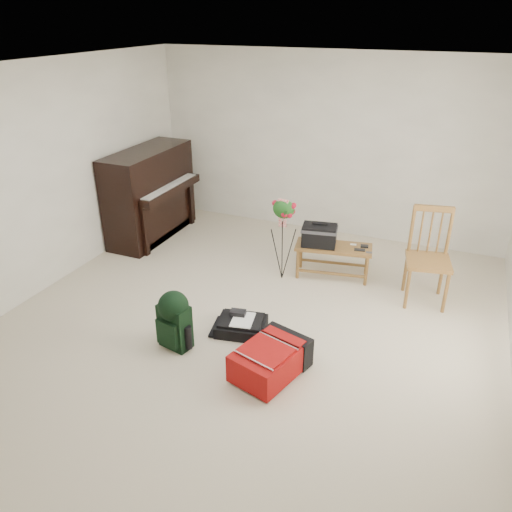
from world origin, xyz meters
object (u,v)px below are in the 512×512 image
at_px(green_backpack, 174,317).
at_px(black_duffel, 241,325).
at_px(piano, 151,196).
at_px(bench, 324,238).
at_px(dining_chair, 429,258).
at_px(red_suitcase, 272,356).
at_px(flower_stand, 283,240).

bearing_deg(green_backpack, black_duffel, 56.23).
xyz_separation_m(piano, black_duffel, (2.17, -1.72, -0.53)).
height_order(bench, dining_chair, dining_chair).
xyz_separation_m(dining_chair, green_backpack, (-2.11, -1.85, -0.19)).
relative_size(piano, bench, 1.57).
xyz_separation_m(red_suitcase, flower_stand, (-0.52, 1.67, 0.36)).
distance_m(dining_chair, green_backpack, 2.81).
height_order(bench, black_duffel, bench).
xyz_separation_m(bench, flower_stand, (-0.42, -0.28, 0.02)).
height_order(red_suitcase, flower_stand, flower_stand).
bearing_deg(dining_chair, red_suitcase, -132.37).
distance_m(dining_chair, flower_stand, 1.64).
distance_m(dining_chair, red_suitcase, 2.17).
bearing_deg(piano, bench, -4.79).
height_order(piano, green_backpack, piano).
bearing_deg(red_suitcase, green_backpack, -162.80).
xyz_separation_m(piano, flower_stand, (2.16, -0.50, -0.09)).
height_order(dining_chair, flower_stand, dining_chair).
bearing_deg(flower_stand, dining_chair, 12.35).
bearing_deg(green_backpack, dining_chair, 52.97).
distance_m(piano, red_suitcase, 3.48).
relative_size(green_backpack, flower_stand, 0.57).
xyz_separation_m(bench, dining_chair, (1.21, -0.13, 0.03)).
height_order(green_backpack, flower_stand, flower_stand).
xyz_separation_m(black_duffel, green_backpack, (-0.48, -0.47, 0.26)).
bearing_deg(black_duffel, red_suitcase, -52.85).
bearing_deg(black_duffel, piano, 130.25).
bearing_deg(piano, flower_stand, -12.99).
distance_m(bench, green_backpack, 2.17).
xyz_separation_m(red_suitcase, black_duffel, (-0.51, 0.45, -0.08)).
height_order(piano, dining_chair, piano).
distance_m(bench, black_duffel, 1.61).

